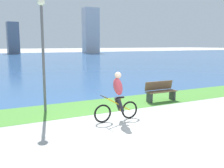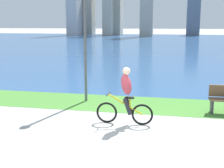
# 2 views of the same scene
# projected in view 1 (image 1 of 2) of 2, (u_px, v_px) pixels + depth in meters

# --- Properties ---
(ground_plane) EXTENTS (300.00, 300.00, 0.00)m
(ground_plane) POSITION_uv_depth(u_px,v_px,m) (131.00, 129.00, 7.93)
(ground_plane) COLOR #9E9E99
(grass_strip_bayside) EXTENTS (120.00, 2.37, 0.01)m
(grass_strip_bayside) POSITION_uv_depth(u_px,v_px,m) (90.00, 107.00, 10.70)
(grass_strip_bayside) COLOR #478433
(grass_strip_bayside) RESTS_ON ground
(bay_water_surface) EXTENTS (300.00, 68.89, 0.00)m
(bay_water_surface) POSITION_uv_depth(u_px,v_px,m) (4.00, 60.00, 41.87)
(bay_water_surface) COLOR #2D568C
(bay_water_surface) RESTS_ON ground
(cyclist_lead) EXTENTS (1.66, 0.52, 1.66)m
(cyclist_lead) POSITION_uv_depth(u_px,v_px,m) (117.00, 96.00, 8.66)
(cyclist_lead) COLOR black
(cyclist_lead) RESTS_ON ground
(bench_near_path) EXTENTS (1.50, 0.47, 0.90)m
(bench_near_path) POSITION_uv_depth(u_px,v_px,m) (161.00, 91.00, 11.74)
(bench_near_path) COLOR brown
(bench_near_path) RESTS_ON ground
(lamppost_tall) EXTENTS (0.28, 0.28, 4.23)m
(lamppost_tall) POSITION_uv_depth(u_px,v_px,m) (43.00, 40.00, 9.57)
(lamppost_tall) COLOR #595960
(lamppost_tall) RESTS_ON ground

